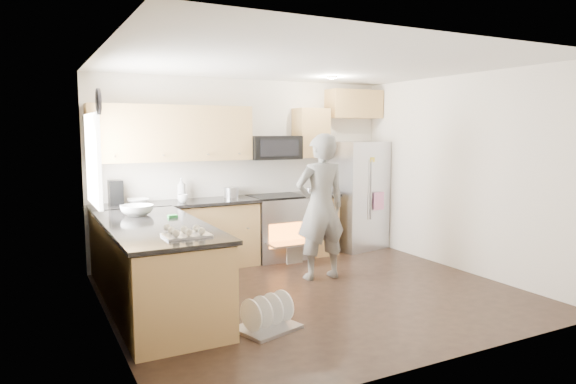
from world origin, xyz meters
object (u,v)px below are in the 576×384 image
stove_range (277,212)px  dish_rack (267,320)px  refrigerator (357,195)px  person (321,207)px

stove_range → dish_rack: stove_range is taller
stove_range → dish_rack: (-1.30, -2.42, -0.59)m
refrigerator → person: person is taller
stove_range → refrigerator: stove_range is taller
stove_range → refrigerator: (1.42, 0.01, 0.17)m
stove_range → person: bearing=-89.0°
refrigerator → person: 1.84m
person → dish_rack: (-1.32, -1.23, -0.82)m
stove_range → dish_rack: size_ratio=2.77×
refrigerator → dish_rack: 3.72m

